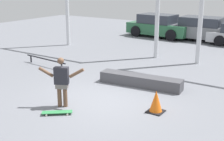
{
  "coord_description": "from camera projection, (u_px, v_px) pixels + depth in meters",
  "views": [
    {
      "loc": [
        5.29,
        -7.37,
        3.57
      ],
      "look_at": [
        -0.26,
        1.02,
        0.67
      ],
      "focal_mm": 50.0,
      "sensor_mm": 36.0,
      "label": 1
    }
  ],
  "objects": [
    {
      "name": "ground_plane",
      "position": [
        101.0,
        100.0,
        9.7
      ],
      "size": [
        36.0,
        36.0,
        0.0
      ],
      "primitive_type": "plane",
      "color": "slate"
    },
    {
      "name": "skateboarder",
      "position": [
        62.0,
        80.0,
        8.99
      ],
      "size": [
        1.25,
        0.68,
        1.48
      ],
      "rotation": [
        0.0,
        0.0,
        0.46
      ],
      "color": "brown",
      "rests_on": "ground_plane"
    },
    {
      "name": "skateboard",
      "position": [
        57.0,
        112.0,
        8.63
      ],
      "size": [
        0.78,
        0.69,
        0.08
      ],
      "rotation": [
        0.0,
        0.0,
        0.69
      ],
      "color": "#338C4C",
      "rests_on": "ground_plane"
    },
    {
      "name": "grind_box",
      "position": [
        140.0,
        81.0,
        10.93
      ],
      "size": [
        3.0,
        0.85,
        0.39
      ],
      "primitive_type": "cube",
      "rotation": [
        0.0,
        0.0,
        0.11
      ],
      "color": "#47474C",
      "rests_on": "ground_plane"
    },
    {
      "name": "grind_rail",
      "position": [
        45.0,
        60.0,
        13.45
      ],
      "size": [
        2.5,
        0.31,
        0.34
      ],
      "rotation": [
        0.0,
        0.0,
        -0.1
      ],
      "color": "black",
      "rests_on": "ground_plane"
    },
    {
      "name": "parked_car_green",
      "position": [
        159.0,
        26.0,
        20.39
      ],
      "size": [
        4.28,
        2.09,
        1.47
      ],
      "rotation": [
        0.0,
        0.0,
        -0.08
      ],
      "color": "#28603D",
      "rests_on": "ground_plane"
    },
    {
      "name": "parked_car_grey",
      "position": [
        203.0,
        29.0,
        19.17
      ],
      "size": [
        4.49,
        2.07,
        1.44
      ],
      "rotation": [
        0.0,
        0.0,
        -0.02
      ],
      "color": "slate",
      "rests_on": "ground_plane"
    },
    {
      "name": "traffic_cone",
      "position": [
        156.0,
        102.0,
        8.73
      ],
      "size": [
        0.45,
        0.45,
        0.64
      ],
      "color": "black",
      "rests_on": "ground_plane"
    }
  ]
}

